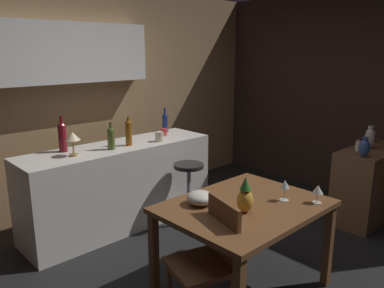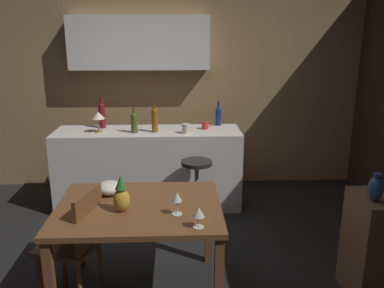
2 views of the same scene
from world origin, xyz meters
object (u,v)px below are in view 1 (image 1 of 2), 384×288
Objects in this scene: vase_ceramic_blue at (364,148)px; wine_bottle_amber at (129,132)px; wine_bottle_ruby at (62,136)px; sideboard_cabinet at (371,183)px; pillar_candle_short at (358,146)px; pillar_candle_tall at (372,136)px; pineapple_centerpiece at (245,197)px; fruit_bowl at (200,198)px; wine_glass_left at (285,185)px; vase_ceramic_ivory at (370,138)px; wine_bottle_olive at (111,137)px; chair_near_window at (209,258)px; cup_red at (164,132)px; wine_glass_right at (318,190)px; counter_lamp at (73,138)px; dining_table at (244,215)px; bar_stool at (189,193)px; wine_bottle_cobalt at (165,121)px; cup_cream at (159,137)px.

wine_bottle_amber is at bearing 132.62° from vase_ceramic_blue.
wine_bottle_ruby is at bearing 159.42° from wine_bottle_amber.
sideboard_cabinet is 5.30× the size of vase_ceramic_blue.
pillar_candle_tall is at bearing 7.18° from pillar_candle_short.
fruit_bowl is at bearing 113.21° from pineapple_centerpiece.
vase_ceramic_ivory is at bearing 3.27° from wine_glass_left.
wine_bottle_ruby is at bearing 147.52° from wine_bottle_olive.
chair_near_window is at bearing 179.33° from sideboard_cabinet.
pillar_candle_short is at bearing 167.25° from vase_ceramic_ivory.
wine_glass_left is 1.91m from cup_red.
wine_glass_right is 2.04m from pillar_candle_tall.
cup_red is (0.73, 1.81, 0.09)m from pineapple_centerpiece.
counter_lamp is at bearing 146.45° from pillar_candle_short.
counter_lamp reaches higher than dining_table.
wine_bottle_ruby is at bearing 149.09° from pillar_candle_tall.
sideboard_cabinet is 6.69× the size of wine_glass_left.
wine_bottle_ruby is at bearing 144.34° from vase_ceramic_ivory.
dining_table is 0.25m from pineapple_centerpiece.
fruit_bowl is 1.45m from counter_lamp.
wine_bottle_olive is (0.07, 1.36, 0.23)m from fruit_bowl.
wine_bottle_cobalt is (0.30, 0.75, 0.65)m from bar_stool.
sideboard_cabinet is 0.53m from pillar_candle_short.
wine_bottle_cobalt reaches higher than pillar_candle_tall.
bar_stool is at bearing -111.51° from wine_bottle_cobalt.
chair_near_window is at bearing 161.62° from wine_glass_right.
fruit_bowl is 1.68× the size of cup_cream.
vase_ceramic_ivory reaches higher than pillar_candle_tall.
sideboard_cabinet is 1.57× the size of bar_stool.
wine_bottle_olive is 1.35× the size of vase_ceramic_blue.
cup_cream is at bearing 104.94° from bar_stool.
wine_glass_right is at bearing -40.54° from dining_table.
wine_bottle_olive is (-0.22, -0.02, -0.02)m from wine_bottle_amber.
pineapple_centerpiece is at bearing -176.92° from pillar_candle_tall.
wine_bottle_amber is 2.47m from pillar_candle_short.
wine_glass_left is at bearing -176.73° from vase_ceramic_ivory.
pineapple_centerpiece is at bearing -74.91° from counter_lamp.
counter_lamp is at bearing 103.12° from fruit_bowl.
wine_bottle_amber is (-0.24, 1.77, 0.18)m from wine_glass_left.
fruit_bowl is 1.01× the size of vase_ceramic_blue.
pillar_candle_tall is at bearing -36.11° from cup_cream.
pillar_candle_short is at bearing -39.99° from bar_stool.
chair_near_window is at bearing -125.22° from fruit_bowl.
wine_bottle_cobalt is 1.14× the size of vase_ceramic_ivory.
wine_bottle_ruby is (-0.85, 2.00, 0.20)m from wine_glass_left.
sideboard_cabinet is at bearing -39.12° from wine_bottle_amber.
dining_table is at bearing 177.36° from sideboard_cabinet.
cup_cream is 2.13m from vase_ceramic_blue.
cup_red is 0.81× the size of pillar_candle_short.
sideboard_cabinet is 3.81× the size of wine_bottle_cobalt.
fruit_bowl is (0.21, 0.30, 0.30)m from chair_near_window.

